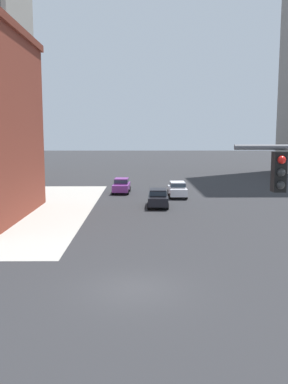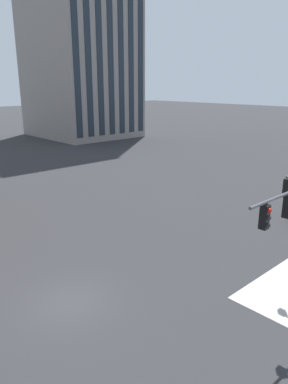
% 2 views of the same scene
% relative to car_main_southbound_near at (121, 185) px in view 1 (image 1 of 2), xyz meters
% --- Properties ---
extents(ground_plane, '(320.00, 320.00, 0.00)m').
position_rel_car_main_southbound_near_xyz_m(ground_plane, '(1.82, -29.86, -0.92)').
color(ground_plane, '#2D2D30').
extents(car_main_southbound_near, '(2.03, 4.47, 1.68)m').
position_rel_car_main_southbound_near_xyz_m(car_main_southbound_near, '(0.00, 0.00, 0.00)').
color(car_main_southbound_near, '#7A3389').
rests_on(car_main_southbound_near, ground).
extents(car_main_southbound_far, '(2.01, 4.46, 1.68)m').
position_rel_car_main_southbound_near_xyz_m(car_main_southbound_far, '(3.77, -9.35, 0.00)').
color(car_main_southbound_far, black).
rests_on(car_main_southbound_far, ground).
extents(car_cross_eastbound, '(1.91, 4.41, 1.68)m').
position_rel_car_main_southbound_near_xyz_m(car_cross_eastbound, '(6.08, -3.39, 0.00)').
color(car_cross_eastbound, silver).
rests_on(car_cross_eastbound, ground).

